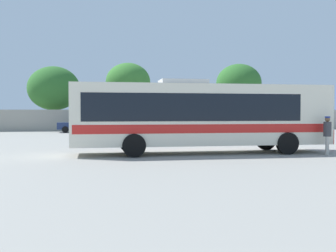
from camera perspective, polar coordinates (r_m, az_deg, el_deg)
The scene contains 10 objects.
ground_plane at distance 30.50m, azimuth 2.41°, elevation -1.85°, with size 300.00×300.00×0.00m, color gray.
perimeter_wall at distance 45.92m, azimuth -1.59°, elevation 0.82°, with size 80.00×0.30×2.29m, color #9E998C.
coach_bus_cream_red at distance 20.00m, azimuth 4.27°, elevation 1.61°, with size 12.43×2.88×3.52m.
attendant_by_bus_door at distance 20.64m, azimuth 21.03°, elevation -0.90°, with size 0.49×0.49×1.79m.
parked_car_leftmost_dark_blue at distance 42.36m, azimuth -12.07°, elevation 0.24°, with size 4.30×2.17×1.54m.
parked_car_second_silver at distance 41.82m, azimuth -4.96°, elevation 0.19°, with size 4.53×2.29×1.43m.
parked_car_third_white at distance 43.24m, azimuth 3.61°, elevation 0.32°, with size 4.53×2.00×1.55m.
roadside_tree_left at distance 48.08m, azimuth -15.42°, elevation 5.00°, with size 5.75×5.75×7.12m.
roadside_tree_midleft at distance 48.80m, azimuth -5.50°, elevation 6.04°, with size 5.18×5.18×7.75m.
roadside_tree_midright at distance 51.02m, azimuth 9.69°, elevation 5.82°, with size 5.42×5.42×7.84m.
Camera 1 is at (-6.23, -19.79, 1.96)m, focal length 44.40 mm.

